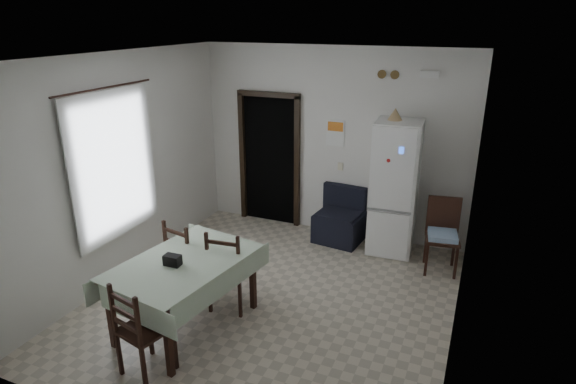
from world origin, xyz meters
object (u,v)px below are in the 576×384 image
(fridge, at_px, (395,188))
(navy_seat, at_px, (340,216))
(corner_chair, at_px, (442,237))
(dining_chair_far_right, at_px, (230,268))
(dining_chair_far_left, at_px, (189,257))
(dining_chair_near_head, at_px, (144,328))
(dining_table, at_px, (186,294))

(fridge, xyz_separation_m, navy_seat, (-0.80, 0.00, -0.56))
(corner_chair, bearing_deg, dining_chair_far_right, -149.67)
(corner_chair, relative_size, dining_chair_far_left, 1.00)
(dining_chair_far_right, height_order, dining_chair_near_head, dining_chair_far_right)
(corner_chair, bearing_deg, dining_chair_far_left, -156.95)
(dining_chair_far_left, bearing_deg, navy_seat, -108.39)
(fridge, relative_size, dining_chair_far_right, 1.89)
(fridge, xyz_separation_m, dining_table, (-1.71, -2.77, -0.56))
(dining_table, bearing_deg, navy_seat, 80.92)
(fridge, height_order, dining_chair_near_head, fridge)
(fridge, bearing_deg, dining_table, -125.22)
(fridge, relative_size, dining_table, 1.24)
(navy_seat, relative_size, dining_chair_near_head, 0.82)
(dining_chair_far_left, bearing_deg, corner_chair, -135.61)
(dining_chair_far_right, distance_m, dining_chair_near_head, 1.33)
(navy_seat, xyz_separation_m, dining_chair_far_right, (-0.66, -2.22, 0.10))
(navy_seat, relative_size, corner_chair, 0.82)
(corner_chair, bearing_deg, navy_seat, 156.70)
(navy_seat, distance_m, dining_chair_far_right, 2.32)
(fridge, distance_m, dining_table, 3.30)
(corner_chair, height_order, dining_table, corner_chair)
(corner_chair, height_order, dining_chair_far_left, dining_chair_far_left)
(navy_seat, distance_m, dining_chair_near_head, 3.65)
(dining_chair_near_head, bearing_deg, navy_seat, -90.20)
(dining_table, relative_size, dining_chair_far_right, 1.53)
(dining_chair_far_right, bearing_deg, dining_chair_far_left, -11.43)
(dining_chair_far_left, bearing_deg, dining_chair_near_head, 118.37)
(navy_seat, xyz_separation_m, dining_table, (-0.92, -2.77, -0.00))
(navy_seat, height_order, dining_chair_near_head, dining_chair_near_head)
(dining_chair_far_left, xyz_separation_m, dining_chair_near_head, (0.41, -1.37, -0.00))
(navy_seat, relative_size, dining_chair_far_left, 0.82)
(fridge, relative_size, dining_chair_far_left, 1.92)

